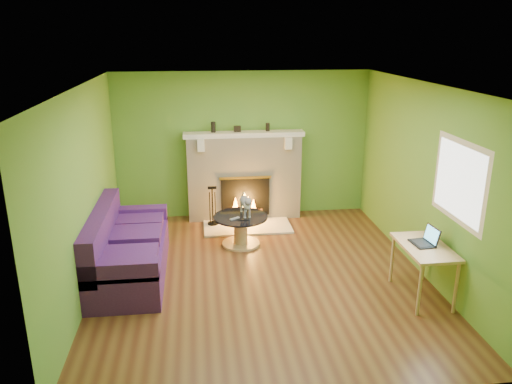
% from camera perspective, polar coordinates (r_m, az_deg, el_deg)
% --- Properties ---
extents(floor, '(5.00, 5.00, 0.00)m').
position_cam_1_polar(floor, '(7.04, 0.57, -9.49)').
color(floor, '#542C18').
rests_on(floor, ground).
extents(ceiling, '(5.00, 5.00, 0.00)m').
position_cam_1_polar(ceiling, '(6.29, 0.64, 12.06)').
color(ceiling, white).
rests_on(ceiling, wall_back).
extents(wall_back, '(5.00, 0.00, 5.00)m').
position_cam_1_polar(wall_back, '(8.95, -1.50, 5.37)').
color(wall_back, '#5C9731').
rests_on(wall_back, floor).
extents(wall_front, '(5.00, 0.00, 5.00)m').
position_cam_1_polar(wall_front, '(4.26, 5.08, -9.27)').
color(wall_front, '#5C9731').
rests_on(wall_front, floor).
extents(wall_left, '(0.00, 5.00, 5.00)m').
position_cam_1_polar(wall_left, '(6.65, -19.00, -0.07)').
color(wall_left, '#5C9731').
rests_on(wall_left, floor).
extents(wall_right, '(0.00, 5.00, 5.00)m').
position_cam_1_polar(wall_right, '(7.19, 18.69, 1.27)').
color(wall_right, '#5C9731').
rests_on(wall_right, floor).
extents(window_frame, '(0.00, 1.20, 1.20)m').
position_cam_1_polar(window_frame, '(6.35, 22.23, 1.11)').
color(window_frame, silver).
rests_on(window_frame, wall_right).
extents(window_pane, '(0.00, 1.06, 1.06)m').
position_cam_1_polar(window_pane, '(6.35, 22.16, 1.11)').
color(window_pane, white).
rests_on(window_pane, wall_right).
extents(fireplace, '(2.10, 0.46, 1.58)m').
position_cam_1_polar(fireplace, '(8.90, -1.36, 1.80)').
color(fireplace, beige).
rests_on(fireplace, floor).
extents(hearth, '(1.50, 0.75, 0.03)m').
position_cam_1_polar(hearth, '(8.66, -0.99, -3.96)').
color(hearth, beige).
rests_on(hearth, floor).
extents(mantel, '(2.10, 0.28, 0.08)m').
position_cam_1_polar(mantel, '(8.70, -1.39, 6.62)').
color(mantel, silver).
rests_on(mantel, fireplace).
extents(sofa, '(0.96, 2.12, 0.95)m').
position_cam_1_polar(sofa, '(7.13, -14.75, -6.49)').
color(sofa, '#40185B').
rests_on(sofa, floor).
extents(coffee_table, '(0.85, 0.85, 0.48)m').
position_cam_1_polar(coffee_table, '(7.89, -1.76, -4.15)').
color(coffee_table, tan).
rests_on(coffee_table, floor).
extents(desk, '(0.55, 0.95, 0.70)m').
position_cam_1_polar(desk, '(6.60, 18.70, -6.53)').
color(desk, tan).
rests_on(desk, floor).
extents(cat, '(0.27, 0.59, 0.36)m').
position_cam_1_polar(cat, '(7.81, -1.24, -1.39)').
color(cat, slate).
rests_on(cat, coffee_table).
extents(remote_silver, '(0.17, 0.13, 0.02)m').
position_cam_1_polar(remote_silver, '(7.70, -2.44, -3.05)').
color(remote_silver, gray).
rests_on(remote_silver, coffee_table).
extents(remote_black, '(0.16, 0.06, 0.02)m').
position_cam_1_polar(remote_black, '(7.65, -1.50, -3.17)').
color(remote_black, black).
rests_on(remote_black, coffee_table).
extents(laptop, '(0.30, 0.33, 0.23)m').
position_cam_1_polar(laptop, '(6.56, 18.53, -4.76)').
color(laptop, black).
rests_on(laptop, desk).
extents(fire_tools, '(0.18, 0.18, 0.69)m').
position_cam_1_polar(fire_tools, '(8.64, -4.99, -1.53)').
color(fire_tools, black).
rests_on(fire_tools, hearth).
extents(mantel_vase_left, '(0.08, 0.08, 0.18)m').
position_cam_1_polar(mantel_vase_left, '(8.67, -4.90, 7.40)').
color(mantel_vase_left, black).
rests_on(mantel_vase_left, mantel).
extents(mantel_vase_right, '(0.07, 0.07, 0.14)m').
position_cam_1_polar(mantel_vase_right, '(8.76, 1.34, 7.43)').
color(mantel_vase_right, black).
rests_on(mantel_vase_right, mantel).
extents(mantel_box, '(0.12, 0.08, 0.10)m').
position_cam_1_polar(mantel_box, '(8.70, -2.15, 7.22)').
color(mantel_box, black).
rests_on(mantel_box, mantel).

